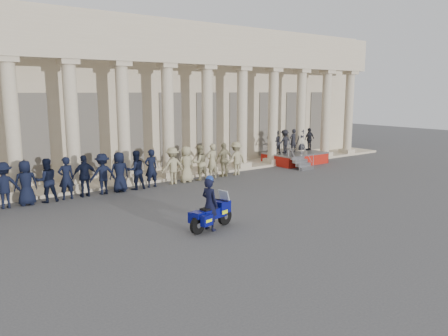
% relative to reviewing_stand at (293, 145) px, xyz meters
% --- Properties ---
extents(ground, '(90.00, 90.00, 0.00)m').
position_rel_reviewing_stand_xyz_m(ground, '(-10.70, -7.66, -1.22)').
color(ground, '#424244').
rests_on(ground, ground).
extents(building, '(40.00, 12.50, 9.00)m').
position_rel_reviewing_stand_xyz_m(building, '(-10.70, 7.08, 3.30)').
color(building, '#BFAD8F').
rests_on(building, ground).
extents(officer_rank, '(19.22, 0.74, 1.95)m').
position_rel_reviewing_stand_xyz_m(officer_rank, '(-14.66, -0.92, -0.25)').
color(officer_rank, black).
rests_on(officer_rank, ground).
extents(reviewing_stand, '(4.03, 3.73, 2.31)m').
position_rel_reviewing_stand_xyz_m(reviewing_stand, '(0.00, 0.00, 0.00)').
color(reviewing_stand, gray).
rests_on(reviewing_stand, ground).
extents(motorcycle, '(2.02, 0.99, 1.31)m').
position_rel_reviewing_stand_xyz_m(motorcycle, '(-12.66, -8.40, -0.66)').
color(motorcycle, black).
rests_on(motorcycle, ground).
extents(rider, '(0.58, 0.76, 1.96)m').
position_rel_reviewing_stand_xyz_m(rider, '(-12.77, -8.43, -0.25)').
color(rider, black).
rests_on(rider, ground).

